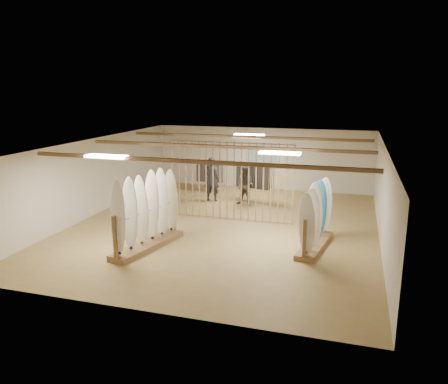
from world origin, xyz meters
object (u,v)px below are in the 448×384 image
(clothing_rack_a, at_px, (210,173))
(shopper_a, at_px, (212,176))
(rack_right, at_px, (316,226))
(shopper_b, at_px, (245,183))
(rack_left, at_px, (147,223))
(clothing_rack_b, at_px, (254,176))

(clothing_rack_a, xyz_separation_m, shopper_a, (0.56, -1.42, 0.17))
(rack_right, xyz_separation_m, shopper_a, (-4.61, 4.30, 0.36))
(shopper_a, bearing_deg, shopper_b, 169.06)
(rack_left, height_order, shopper_b, rack_left)
(clothing_rack_b, distance_m, shopper_b, 0.66)
(clothing_rack_a, relative_size, shopper_b, 0.74)
(rack_right, height_order, shopper_a, shopper_a)
(rack_right, relative_size, shopper_a, 1.21)
(rack_left, bearing_deg, clothing_rack_b, 86.22)
(rack_left, xyz_separation_m, clothing_rack_a, (-0.48, 7.14, 0.10))
(rack_right, bearing_deg, rack_left, -154.22)
(clothing_rack_a, distance_m, clothing_rack_b, 2.54)
(clothing_rack_a, distance_m, shopper_b, 2.68)
(rack_left, height_order, clothing_rack_a, rack_left)
(clothing_rack_b, height_order, shopper_b, shopper_b)
(rack_left, relative_size, shopper_b, 1.57)
(clothing_rack_b, height_order, shopper_a, shopper_a)
(clothing_rack_a, bearing_deg, shopper_a, -66.71)
(shopper_b, bearing_deg, shopper_a, -177.06)
(clothing_rack_a, bearing_deg, shopper_b, -37.96)
(rack_left, bearing_deg, shopper_a, 101.99)
(shopper_a, xyz_separation_m, shopper_b, (1.50, -0.29, -0.14))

